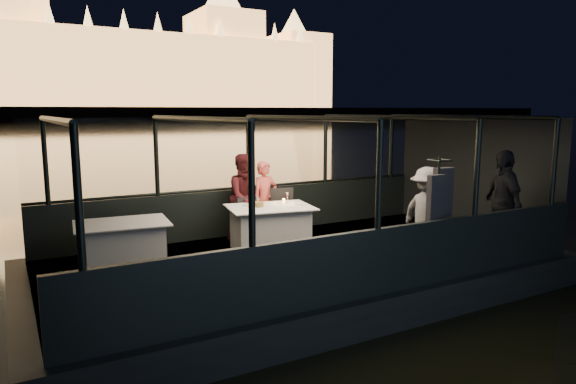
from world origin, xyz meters
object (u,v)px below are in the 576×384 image
person_woman_coral (265,199)px  passenger_stripe (427,207)px  passenger_dark (502,205)px  person_man_maroon (246,201)px  chair_port_left (251,221)px  coat_stand (437,215)px  dining_table_central (270,228)px  wine_bottle (251,201)px  chair_port_right (287,216)px  dining_table_aft (123,244)px

person_woman_coral → passenger_stripe: size_ratio=0.97×
passenger_dark → person_man_maroon: bearing=-108.5°
chair_port_left → person_man_maroon: 0.50m
person_woman_coral → passenger_stripe: bearing=-64.0°
chair_port_left → coat_stand: (1.65, -2.90, 0.45)m
chair_port_left → person_woman_coral: size_ratio=0.58×
dining_table_central → wine_bottle: 0.69m
dining_table_central → passenger_dark: 3.95m
chair_port_right → passenger_stripe: size_ratio=0.63×
dining_table_central → passenger_stripe: bearing=-40.1°
dining_table_central → dining_table_aft: size_ratio=1.05×
person_man_maroon → person_woman_coral: bearing=-7.8°
coat_stand → passenger_stripe: coat_stand is taller
dining_table_central → dining_table_aft: dining_table_central is taller
dining_table_aft → chair_port_right: chair_port_right is taller
coat_stand → person_man_maroon: size_ratio=1.08×
coat_stand → passenger_dark: coat_stand is taller
coat_stand → person_woman_coral: size_ratio=1.20×
person_woman_coral → passenger_dark: 4.23m
passenger_dark → chair_port_right: bearing=-110.8°
person_woman_coral → person_man_maroon: 0.42m
dining_table_central → passenger_stripe: passenger_stripe is taller
dining_table_central → chair_port_left: size_ratio=1.72×
dining_table_aft → person_woman_coral: 2.96m
dining_table_central → dining_table_aft: (-2.49, 0.10, 0.00)m
person_woman_coral → person_man_maroon: person_man_maroon is taller
coat_stand → dining_table_aft: bearing=147.3°
coat_stand → wine_bottle: bearing=129.6°
coat_stand → passenger_stripe: size_ratio=1.16×
passenger_stripe → chair_port_right: bearing=32.0°
coat_stand → person_woman_coral: 3.52m
person_man_maroon → passenger_dark: passenger_dark is taller
dining_table_aft → chair_port_left: 2.36m
person_woman_coral → passenger_dark: passenger_dark is taller
dining_table_aft → chair_port_left: bearing=8.4°
person_woman_coral → wine_bottle: (-0.77, -1.00, 0.17)m
chair_port_right → passenger_dark: bearing=-27.3°
dining_table_aft → chair_port_right: bearing=6.4°
dining_table_central → person_woman_coral: size_ratio=0.99×
chair_port_left → person_woman_coral: bearing=34.2°
dining_table_aft → passenger_dark: passenger_dark is taller
chair_port_left → passenger_stripe: bearing=-50.2°
dining_table_central → passenger_stripe: (2.03, -1.70, 0.47)m
chair_port_left → chair_port_right: size_ratio=0.88×
chair_port_left → passenger_dark: (3.42, -2.63, 0.40)m
dining_table_aft → person_woman_coral: person_woman_coral is taller
dining_table_aft → wine_bottle: wine_bottle is taller
dining_table_aft → dining_table_central: bearing=-2.4°
dining_table_aft → chair_port_left: chair_port_left is taller
chair_port_left → dining_table_central: bearing=-75.9°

